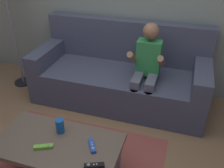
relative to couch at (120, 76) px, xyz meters
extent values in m
cube|color=#474C60|center=(0.00, -0.06, -0.10)|extent=(1.98, 0.80, 0.40)
cube|color=#474C60|center=(0.00, 0.26, 0.35)|extent=(1.98, 0.16, 0.50)
cube|color=#474C60|center=(-0.90, -0.06, 0.19)|extent=(0.18, 0.80, 0.19)
cube|color=#474C60|center=(0.90, -0.06, 0.19)|extent=(0.18, 0.80, 0.19)
cylinder|color=slate|center=(0.26, -0.41, -0.10)|extent=(0.08, 0.08, 0.40)
cylinder|color=slate|center=(0.41, -0.41, -0.10)|extent=(0.08, 0.08, 0.40)
cube|color=slate|center=(0.26, -0.26, 0.14)|extent=(0.10, 0.31, 0.10)
cube|color=slate|center=(0.41, -0.26, 0.14)|extent=(0.10, 0.31, 0.10)
cube|color=#33934C|center=(0.33, -0.10, 0.33)|extent=(0.25, 0.15, 0.38)
cylinder|color=#936B4C|center=(0.19, -0.24, 0.37)|extent=(0.06, 0.28, 0.22)
cylinder|color=#936B4C|center=(0.48, -0.24, 0.37)|extent=(0.06, 0.28, 0.22)
sphere|color=#936B4C|center=(0.33, -0.10, 0.62)|extent=(0.16, 0.16, 0.16)
cube|color=brown|center=(-0.13, -1.30, 0.07)|extent=(0.97, 0.52, 0.04)
cylinder|color=gray|center=(-0.57, -1.09, -0.13)|extent=(0.04, 0.04, 0.36)
cylinder|color=gray|center=(0.30, -1.09, -0.13)|extent=(0.04, 0.04, 0.36)
cube|color=blue|center=(0.14, -1.26, 0.10)|extent=(0.11, 0.14, 0.02)
cylinder|color=#99999E|center=(0.16, -1.29, 0.12)|extent=(0.02, 0.02, 0.00)
cylinder|color=silver|center=(0.14, -1.26, 0.11)|extent=(0.01, 0.01, 0.00)
cylinder|color=silver|center=(0.13, -1.24, 0.11)|extent=(0.01, 0.01, 0.00)
cube|color=#72C638|center=(-0.20, -1.38, 0.10)|extent=(0.14, 0.09, 0.02)
cylinder|color=#99999E|center=(-0.17, -1.36, 0.12)|extent=(0.02, 0.02, 0.00)
cylinder|color=silver|center=(-0.20, -1.38, 0.11)|extent=(0.01, 0.01, 0.00)
cylinder|color=silver|center=(-0.22, -1.38, 0.11)|extent=(0.01, 0.01, 0.00)
cube|color=black|center=(0.22, -1.43, 0.10)|extent=(0.14, 0.09, 0.02)
cylinder|color=#99999E|center=(0.19, -1.44, 0.12)|extent=(0.02, 0.02, 0.00)
cylinder|color=silver|center=(0.22, -1.43, 0.11)|extent=(0.01, 0.01, 0.00)
cylinder|color=silver|center=(0.24, -1.42, 0.11)|extent=(0.01, 0.01, 0.00)
cylinder|color=#1959B2|center=(-0.16, -1.18, 0.15)|extent=(0.07, 0.07, 0.12)
cylinder|color=black|center=(-1.36, -0.07, -0.29)|extent=(0.24, 0.24, 0.02)
cylinder|color=slate|center=(-1.36, -0.07, 0.37)|extent=(0.03, 0.03, 1.31)
camera|label=1|loc=(0.69, -2.49, 1.46)|focal=39.86mm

